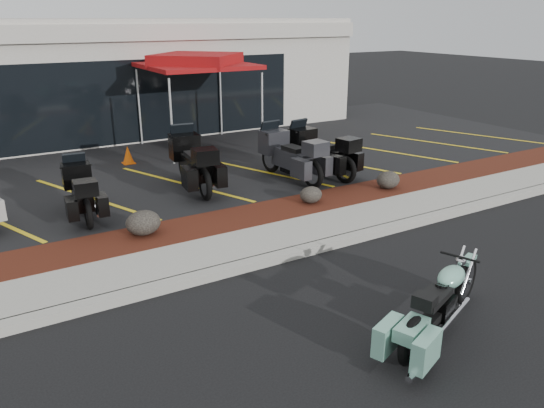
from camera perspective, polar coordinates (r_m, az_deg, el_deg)
ground at (r=8.77m, az=4.34°, el=-8.15°), size 90.00×90.00×0.00m
curb at (r=9.41m, az=1.20°, el=-5.58°), size 24.00×0.25×0.15m
sidewalk at (r=9.96m, az=-0.94°, el=-4.11°), size 24.00×1.20×0.15m
mulch_bed at (r=10.93m, az=-4.08°, el=-1.91°), size 24.00×1.20×0.16m
upper_lot at (r=15.72m, az=-13.06°, el=4.31°), size 26.00×9.60×0.15m
dealership_building at (r=21.37m, az=-18.93°, el=12.99°), size 18.00×8.16×4.00m
boulder_left at (r=10.29m, az=-13.68°, el=-1.97°), size 0.66×0.55×0.47m
boulder_mid at (r=11.75m, az=4.20°, el=1.00°), size 0.52×0.43×0.37m
boulder_right at (r=13.01m, az=12.38°, el=2.55°), size 0.59×0.49×0.42m
hero_cruiser at (r=8.40m, az=20.19°, el=-7.09°), size 2.76×1.61×0.95m
touring_black_front at (r=12.17m, az=-20.27°, el=2.45°), size 0.94×2.10×1.19m
touring_black_mid at (r=13.51m, az=-9.51°, el=5.55°), size 1.22×2.56×1.43m
touring_grey at (r=13.96m, az=-0.15°, el=6.17°), size 1.12×2.45×1.38m
touring_black_rear at (r=14.30m, az=2.89°, el=6.43°), size 1.26×2.46×1.36m
traffic_cone at (r=15.47m, az=-15.23°, el=5.13°), size 0.41×0.41×0.50m
popup_canopy at (r=16.64m, az=-8.10°, el=14.82°), size 4.05×4.05×2.87m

